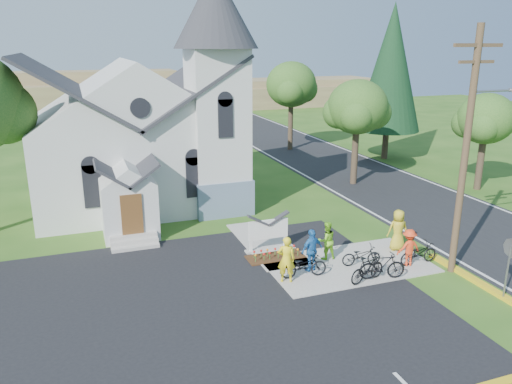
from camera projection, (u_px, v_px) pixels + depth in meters
name	position (u px, v px, depth m)	size (l,w,h in m)	color
ground	(323.00, 275.00, 20.76)	(120.00, 120.00, 0.00)	#2B5418
parking_lot	(163.00, 331.00, 16.68)	(20.00, 16.00, 0.02)	black
road	(350.00, 171.00, 37.54)	(8.00, 90.00, 0.02)	black
sidewalk	(348.00, 265.00, 21.70)	(7.00, 4.00, 0.05)	gray
church	(141.00, 116.00, 28.73)	(12.35, 12.00, 13.00)	silver
church_sign	(268.00, 230.00, 22.96)	(2.20, 0.40, 1.70)	gray
flower_bed	(275.00, 257.00, 22.44)	(2.60, 1.10, 0.07)	#371C0F
utility_pole	(467.00, 146.00, 19.61)	(3.45, 0.28, 10.00)	#4D3A26
stop_sign	(510.00, 256.00, 18.24)	(0.11, 0.76, 2.48)	gray
tree_road_near	(357.00, 108.00, 32.86)	(4.00, 4.00, 7.05)	#35261D
tree_road_mid	(291.00, 85.00, 43.67)	(4.40, 4.40, 7.80)	#35261D
tree_road_far	(486.00, 119.00, 31.69)	(3.60, 3.60, 6.30)	#35261D
conifer	(391.00, 68.00, 39.76)	(5.20, 5.20, 12.40)	#35261D
distant_hills	(165.00, 95.00, 72.01)	(61.00, 10.00, 5.60)	brown
cyclist_0	(286.00, 259.00, 19.85)	(0.70, 0.46, 1.93)	yellow
bike_0	(304.00, 265.00, 20.35)	(0.68, 1.95, 1.03)	black
cyclist_1	(326.00, 240.00, 22.02)	(0.84, 0.65, 1.72)	#7ACD26
bike_1	(382.00, 266.00, 20.17)	(0.54, 1.91, 1.15)	black
cyclist_2	(312.00, 250.00, 20.84)	(1.08, 0.45, 1.84)	#246DB6
bike_2	(361.00, 255.00, 21.46)	(0.60, 1.73, 0.91)	black
cyclist_3	(409.00, 248.00, 21.36)	(1.06, 0.61, 1.64)	#EC3E1A
bike_3	(367.00, 269.00, 19.96)	(0.51, 1.81, 1.09)	black
cyclist_4	(398.00, 230.00, 22.94)	(0.95, 0.62, 1.94)	gold
bike_4	(418.00, 253.00, 21.60)	(0.65, 1.86, 0.98)	black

